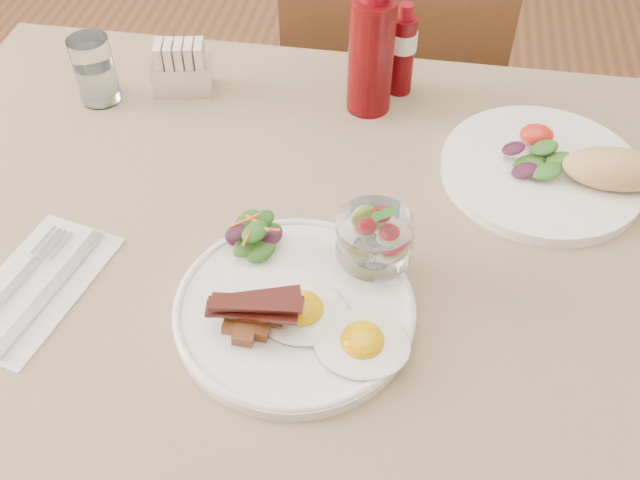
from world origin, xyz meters
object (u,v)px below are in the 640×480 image
(hot_sauce_bottle, at_px, (402,51))
(table, at_px, (354,289))
(ketchup_bottle, at_px, (371,54))
(second_plate, at_px, (559,169))
(sugar_caddy, at_px, (182,70))
(chair_far, at_px, (392,91))
(main_plate, at_px, (295,309))
(water_glass, at_px, (96,74))
(fruit_cup, at_px, (374,238))

(hot_sauce_bottle, bearing_deg, table, -93.97)
(table, height_order, ketchup_bottle, ketchup_bottle)
(second_plate, height_order, sugar_caddy, sugar_caddy)
(hot_sauce_bottle, bearing_deg, chair_far, 94.28)
(chair_far, distance_m, second_plate, 0.61)
(main_plate, distance_m, hot_sauce_bottle, 0.47)
(water_glass, bearing_deg, table, -29.60)
(hot_sauce_bottle, bearing_deg, main_plate, -99.92)
(ketchup_bottle, height_order, water_glass, ketchup_bottle)
(table, relative_size, main_plate, 4.75)
(chair_far, bearing_deg, ketchup_bottle, -93.04)
(hot_sauce_bottle, height_order, water_glass, hot_sauce_bottle)
(second_plate, xyz_separation_m, hot_sauce_bottle, (-0.23, 0.17, 0.05))
(chair_far, xyz_separation_m, main_plate, (-0.06, -0.78, 0.24))
(table, bearing_deg, hot_sauce_bottle, 86.03)
(second_plate, distance_m, sugar_caddy, 0.58)
(fruit_cup, height_order, hot_sauce_bottle, hot_sauce_bottle)
(ketchup_bottle, bearing_deg, second_plate, -24.14)
(second_plate, bearing_deg, main_plate, -137.47)
(ketchup_bottle, bearing_deg, fruit_cup, -82.61)
(ketchup_bottle, relative_size, water_glass, 1.90)
(water_glass, bearing_deg, fruit_cup, -32.58)
(chair_far, height_order, second_plate, chair_far)
(main_plate, bearing_deg, hot_sauce_bottle, 80.08)
(fruit_cup, xyz_separation_m, hot_sauce_bottle, (-0.00, 0.39, 0.01))
(chair_far, relative_size, sugar_caddy, 9.31)
(table, relative_size, chair_far, 1.43)
(second_plate, distance_m, water_glass, 0.70)
(fruit_cup, bearing_deg, water_glass, 147.42)
(chair_far, xyz_separation_m, ketchup_bottle, (-0.02, -0.37, 0.32))
(water_glass, bearing_deg, ketchup_bottle, 6.58)
(main_plate, bearing_deg, table, 64.39)
(chair_far, height_order, hot_sauce_bottle, chair_far)
(fruit_cup, xyz_separation_m, water_glass, (-0.46, 0.29, -0.02))
(table, xyz_separation_m, sugar_caddy, (-0.31, 0.29, 0.13))
(second_plate, relative_size, sugar_caddy, 2.99)
(fruit_cup, relative_size, water_glass, 0.87)
(chair_far, bearing_deg, sugar_caddy, -129.81)
(chair_far, distance_m, ketchup_bottle, 0.49)
(chair_far, distance_m, fruit_cup, 0.77)
(water_glass, bearing_deg, hot_sauce_bottle, 12.09)
(table, relative_size, sugar_caddy, 13.31)
(hot_sauce_bottle, bearing_deg, ketchup_bottle, -130.91)
(table, distance_m, main_plate, 0.16)
(ketchup_bottle, relative_size, hot_sauce_bottle, 1.35)
(table, height_order, chair_far, chair_far)
(chair_far, height_order, sugar_caddy, chair_far)
(second_plate, height_order, water_glass, water_glass)
(table, relative_size, hot_sauce_bottle, 8.99)
(chair_far, height_order, water_glass, chair_far)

